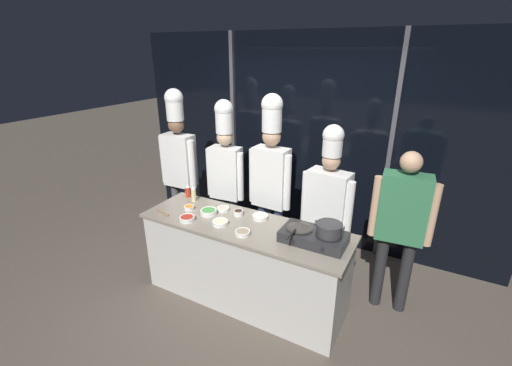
% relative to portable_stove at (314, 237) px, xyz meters
% --- Properties ---
extents(ground_plane, '(24.00, 24.00, 0.00)m').
position_rel_portable_stove_xyz_m(ground_plane, '(-0.71, -0.02, -0.93)').
color(ground_plane, brown).
extents(window_wall_back, '(5.01, 0.09, 2.70)m').
position_rel_portable_stove_xyz_m(window_wall_back, '(-0.71, 1.55, 0.42)').
color(window_wall_back, black).
rests_on(window_wall_back, ground_plane).
extents(demo_counter, '(2.13, 0.67, 0.88)m').
position_rel_portable_stove_xyz_m(demo_counter, '(-0.71, -0.02, -0.49)').
color(demo_counter, beige).
rests_on(demo_counter, ground_plane).
extents(portable_stove, '(0.58, 0.33, 0.11)m').
position_rel_portable_stove_xyz_m(portable_stove, '(0.00, 0.00, 0.00)').
color(portable_stove, '#28282B').
rests_on(portable_stove, demo_counter).
extents(frying_pan, '(0.24, 0.42, 0.05)m').
position_rel_portable_stove_xyz_m(frying_pan, '(-0.13, -0.00, 0.08)').
color(frying_pan, '#38332D').
rests_on(frying_pan, portable_stove).
extents(stock_pot, '(0.25, 0.23, 0.11)m').
position_rel_portable_stove_xyz_m(stock_pot, '(0.13, 0.00, 0.11)').
color(stock_pot, '#333335').
rests_on(stock_pot, portable_stove).
extents(squeeze_bottle_chili, '(0.06, 0.06, 0.15)m').
position_rel_portable_stove_xyz_m(squeeze_bottle_chili, '(-1.61, 0.25, 0.02)').
color(squeeze_bottle_chili, red).
rests_on(squeeze_bottle_chili, demo_counter).
extents(squeeze_bottle_oil, '(0.05, 0.05, 0.19)m').
position_rel_portable_stove_xyz_m(squeeze_bottle_oil, '(-1.48, 0.18, 0.04)').
color(squeeze_bottle_oil, beige).
rests_on(squeeze_bottle_oil, demo_counter).
extents(prep_bowl_chicken, '(0.13, 0.13, 0.04)m').
position_rel_portable_stove_xyz_m(prep_bowl_chicken, '(-1.06, 0.14, -0.03)').
color(prep_bowl_chicken, white).
rests_on(prep_bowl_chicken, demo_counter).
extents(prep_bowl_noodles, '(0.16, 0.16, 0.04)m').
position_rel_portable_stove_xyz_m(prep_bowl_noodles, '(-0.91, -0.13, -0.03)').
color(prep_bowl_noodles, white).
rests_on(prep_bowl_noodles, demo_counter).
extents(prep_bowl_soy_glaze, '(0.10, 0.10, 0.05)m').
position_rel_portable_stove_xyz_m(prep_bowl_soy_glaze, '(-0.86, 0.12, -0.02)').
color(prep_bowl_soy_glaze, white).
rests_on(prep_bowl_soy_glaze, demo_counter).
extents(prep_bowl_chili_flakes, '(0.15, 0.15, 0.05)m').
position_rel_portable_stove_xyz_m(prep_bowl_chili_flakes, '(-1.25, -0.22, -0.03)').
color(prep_bowl_chili_flakes, white).
rests_on(prep_bowl_chili_flakes, demo_counter).
extents(prep_bowl_mushrooms, '(0.14, 0.14, 0.04)m').
position_rel_portable_stove_xyz_m(prep_bowl_mushrooms, '(-0.62, -0.19, -0.03)').
color(prep_bowl_mushrooms, white).
rests_on(prep_bowl_mushrooms, demo_counter).
extents(prep_bowl_bean_sprouts, '(0.16, 0.16, 0.04)m').
position_rel_portable_stove_xyz_m(prep_bowl_bean_sprouts, '(-0.62, 0.17, -0.03)').
color(prep_bowl_bean_sprouts, white).
rests_on(prep_bowl_bean_sprouts, demo_counter).
extents(prep_bowl_scallions, '(0.17, 0.17, 0.05)m').
position_rel_portable_stove_xyz_m(prep_bowl_scallions, '(-1.14, -0.00, -0.02)').
color(prep_bowl_scallions, white).
rests_on(prep_bowl_scallions, demo_counter).
extents(prep_bowl_carrots, '(0.11, 0.11, 0.04)m').
position_rel_portable_stove_xyz_m(prep_bowl_carrots, '(-1.39, -0.01, -0.03)').
color(prep_bowl_carrots, white).
rests_on(prep_bowl_carrots, demo_counter).
extents(serving_spoon_slotted, '(0.21, 0.07, 0.02)m').
position_rel_portable_stove_xyz_m(serving_spoon_slotted, '(-1.54, -0.23, -0.05)').
color(serving_spoon_slotted, olive).
rests_on(serving_spoon_slotted, demo_counter).
extents(chef_head, '(0.53, 0.23, 2.05)m').
position_rel_portable_stove_xyz_m(chef_head, '(-2.03, 0.61, 0.28)').
color(chef_head, '#4C4C51').
rests_on(chef_head, ground_plane).
extents(chef_sous, '(0.49, 0.22, 1.96)m').
position_rel_portable_stove_xyz_m(chef_sous, '(-1.34, 0.64, 0.23)').
color(chef_sous, '#232326').
rests_on(chef_sous, ground_plane).
extents(chef_line, '(0.51, 0.22, 2.07)m').
position_rel_portable_stove_xyz_m(chef_line, '(-0.73, 0.60, 0.30)').
color(chef_line, '#2D3856').
rests_on(chef_line, ground_plane).
extents(chef_pastry, '(0.55, 0.27, 1.83)m').
position_rel_portable_stove_xyz_m(chef_pastry, '(-0.05, 0.55, 0.12)').
color(chef_pastry, '#4C4C51').
rests_on(chef_pastry, ground_plane).
extents(person_guest, '(0.56, 0.26, 1.66)m').
position_rel_portable_stove_xyz_m(person_guest, '(0.65, 0.58, 0.07)').
color(person_guest, '#232326').
rests_on(person_guest, ground_plane).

